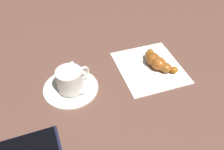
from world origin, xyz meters
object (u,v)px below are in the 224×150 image
Objects in this scene: saucer at (71,88)px; sugar_packet at (82,85)px; teaspoon at (72,82)px; napkin at (150,67)px; cell_phone at (26,150)px; croissant at (157,61)px; espresso_cup at (70,80)px.

saucer is 0.03m from sugar_packet.
saucer is at bearing 62.13° from teaspoon.
cell_phone is at bearing 29.24° from napkin.
croissant is at bearing -174.74° from teaspoon.
saucer is 0.24m from croissant.
napkin is at bearing 1.97° from croissant.
napkin is (-0.22, -0.02, -0.01)m from teaspoon.
napkin is at bearing -170.77° from espresso_cup.
teaspoon reaches higher than cell_phone.
teaspoon is at bearing -117.87° from saucer.
croissant is at bearing -178.03° from napkin.
cell_phone is (0.11, 0.15, 0.00)m from saucer.
espresso_cup is at bearing 77.92° from teaspoon.
teaspoon reaches higher than napkin.
napkin is (-0.22, -0.03, -0.00)m from saucer.
teaspoon is 0.22m from napkin.
teaspoon is 1.07× the size of croissant.
saucer is 1.21× the size of croissant.
sugar_packet is at bearing 147.60° from teaspoon.
teaspoon reaches higher than sugar_packet.
croissant is at bearing -171.35° from espresso_cup.
cell_phone is at bearing 53.62° from espresso_cup.
croissant reaches higher than sugar_packet.
espresso_cup is 0.46× the size of napkin.
sugar_packet is (-0.03, 0.00, 0.01)m from saucer.
teaspoon is at bearing 5.26° from croissant.
espresso_cup is 0.23m from napkin.
teaspoon is 0.03m from sugar_packet.
espresso_cup is at bearing 9.23° from napkin.
croissant is at bearing -152.05° from cell_phone.
sugar_packet is 0.50× the size of croissant.
espresso_cup reaches higher than teaspoon.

